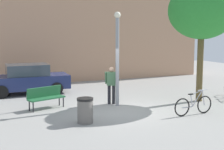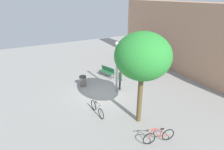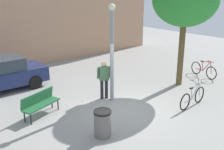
% 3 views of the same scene
% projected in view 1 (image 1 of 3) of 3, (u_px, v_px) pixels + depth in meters
% --- Properties ---
extents(ground_plane, '(36.00, 36.00, 0.00)m').
position_uv_depth(ground_plane, '(122.00, 111.00, 13.16)').
color(ground_plane, gray).
extents(building_facade, '(19.36, 2.00, 6.56)m').
position_uv_depth(building_facade, '(64.00, 31.00, 21.14)').
color(building_facade, tan).
rests_on(building_facade, ground_plane).
extents(lamppost, '(0.28, 0.28, 4.07)m').
position_uv_depth(lamppost, '(117.00, 54.00, 13.86)').
color(lamppost, gray).
rests_on(lamppost, ground_plane).
extents(person_by_lamppost, '(0.63, 0.47, 1.67)m').
position_uv_depth(person_by_lamppost, '(111.00, 83.00, 14.34)').
color(person_by_lamppost, '#232328').
rests_on(person_by_lamppost, ground_plane).
extents(park_bench, '(1.67, 0.98, 0.92)m').
position_uv_depth(park_bench, '(46.00, 96.00, 13.54)').
color(park_bench, '#236038').
rests_on(park_bench, ground_plane).
extents(plaza_tree, '(3.06, 3.06, 5.48)m').
position_uv_depth(plaza_tree, '(202.00, 11.00, 14.54)').
color(plaza_tree, brown).
rests_on(plaza_tree, ground_plane).
extents(bicycle_silver, '(1.81, 0.15, 0.97)m').
position_uv_depth(bicycle_silver, '(194.00, 105.00, 12.54)').
color(bicycle_silver, black).
rests_on(bicycle_silver, ground_plane).
extents(parked_car_navy, '(4.22, 1.87, 1.55)m').
position_uv_depth(parked_car_navy, '(28.00, 79.00, 16.77)').
color(parked_car_navy, navy).
rests_on(parked_car_navy, ground_plane).
extents(trash_bin, '(0.58, 0.58, 0.90)m').
position_uv_depth(trash_bin, '(85.00, 110.00, 11.40)').
color(trash_bin, '#66605B').
rests_on(trash_bin, ground_plane).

